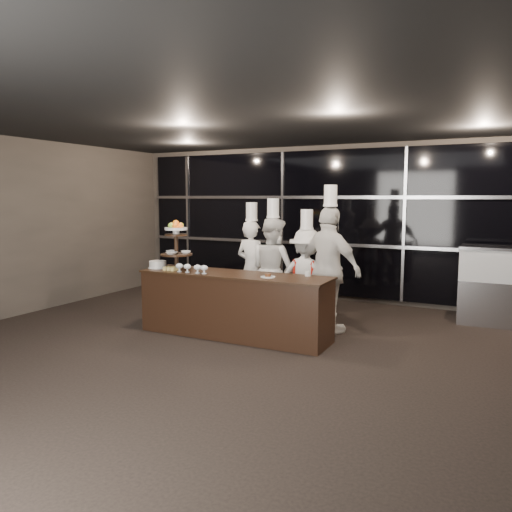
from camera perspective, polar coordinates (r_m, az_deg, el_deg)
The scene contains 14 objects.
room at distance 5.21m, azimuth -6.70°, elevation 1.12°, with size 10.00×10.00×10.00m.
window_wall at distance 9.71m, azimuth 9.61°, elevation 3.70°, with size 8.60×0.10×2.80m.
buffet_counter at distance 7.22m, azimuth -2.50°, elevation -5.56°, with size 2.84×0.74×0.92m.
display_stand at distance 7.63m, azimuth -9.11°, elevation 1.65°, with size 0.48×0.48×0.74m.
compotes at distance 7.24m, azimuth -7.33°, elevation -1.27°, with size 0.54×0.11×0.12m.
layer_cake at distance 7.82m, azimuth -11.17°, elevation -0.96°, with size 0.30×0.30×0.11m.
pastry_squares at distance 7.53m, azimuth -9.74°, elevation -1.42°, with size 0.20×0.13×0.05m.
small_plate at distance 6.79m, azimuth 1.37°, elevation -2.33°, with size 0.20×0.20×0.05m.
chef_cup at distance 6.93m, azimuth 5.94°, elevation -2.01°, with size 0.08×0.08×0.07m, color white.
display_case at distance 8.73m, azimuth 27.23°, elevation -2.70°, with size 1.54×0.67×1.24m.
chef_a at distance 8.41m, azimuth -0.50°, elevation -1.22°, with size 0.65×0.49×1.92m.
chef_b at distance 8.05m, azimuth 1.94°, elevation -1.46°, with size 1.01×0.92×1.98m.
chef_c at distance 7.82m, azimuth 5.75°, elevation -2.36°, with size 0.98×0.57×1.82m.
chef_d at distance 7.40m, azimuth 8.37°, elevation -1.49°, with size 1.19×0.82×2.18m.
Camera 1 is at (2.86, -4.33, 2.01)m, focal length 35.00 mm.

